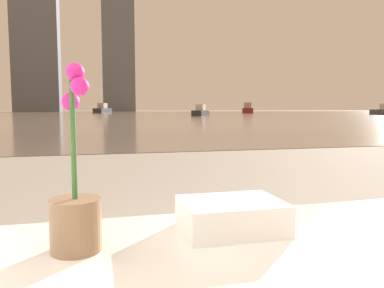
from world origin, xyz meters
name	(u,v)px	position (x,y,z in m)	size (l,w,h in m)	color
potted_orchid	(76,209)	(-0.49, 0.90, 0.61)	(0.11, 0.11, 0.41)	#8C6B4C
towel_stack	(231,216)	(-0.11, 0.94, 0.56)	(0.26, 0.20, 0.08)	white
harbor_water	(101,114)	(0.00, 62.00, 0.01)	(180.00, 110.00, 0.01)	gray
harbor_boat_1	(247,109)	(26.82, 65.69, 0.70)	(3.43, 5.52, 1.96)	maroon
harbor_boat_2	(201,112)	(11.26, 42.37, 0.47)	(2.87, 3.61, 1.31)	#2D2D33
harbor_boat_3	(103,109)	(0.47, 73.63, 0.67)	(3.65, 5.30, 1.89)	#2D2D33
skyline_tower_2	(117,29)	(5.90, 118.00, 25.01)	(9.20, 12.62, 50.01)	slate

